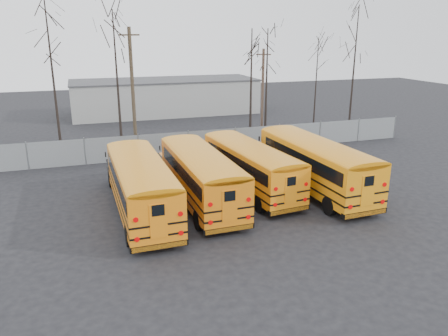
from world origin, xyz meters
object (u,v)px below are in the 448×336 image
object	(u,v)px
utility_pole_left	(132,85)
utility_pole_right	(263,90)
bus_c	(249,163)
bus_d	(313,161)
bus_a	(140,182)
bus_b	(200,172)

from	to	relation	value
utility_pole_left	utility_pole_right	bearing A→B (deg)	-10.93
bus_c	bus_d	size ratio (longest dim) A/B	0.92
bus_a	utility_pole_left	bearing A→B (deg)	82.85
utility_pole_left	utility_pole_right	size ratio (longest dim) A/B	1.24
utility_pole_right	utility_pole_left	bearing A→B (deg)	-154.98
bus_d	utility_pole_right	xyz separation A→B (m)	(3.62, 16.59, 2.21)
bus_b	bus_c	distance (m)	3.60
bus_a	bus_d	bearing A→B (deg)	1.29
utility_pole_left	bus_d	bearing A→B (deg)	-74.55
bus_b	utility_pole_left	size ratio (longest dim) A/B	1.13
bus_c	bus_d	bearing A→B (deg)	-24.26
bus_a	bus_d	world-z (taller)	bus_d
bus_b	bus_d	distance (m)	7.25
bus_b	bus_a	bearing A→B (deg)	-170.61
bus_b	utility_pole_right	world-z (taller)	utility_pole_right
utility_pole_left	bus_b	bearing A→B (deg)	-97.66
bus_d	utility_pole_left	xyz separation A→B (m)	(-8.97, 15.93, 3.21)
utility_pole_left	utility_pole_right	world-z (taller)	utility_pole_left
utility_pole_left	bus_c	bearing A→B (deg)	-84.48
bus_a	bus_b	xyz separation A→B (m)	(3.51, 0.66, -0.02)
bus_c	bus_a	bearing A→B (deg)	-172.36
bus_a	utility_pole_right	size ratio (longest dim) A/B	1.42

